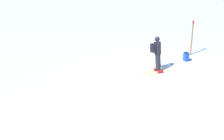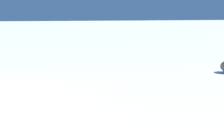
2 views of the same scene
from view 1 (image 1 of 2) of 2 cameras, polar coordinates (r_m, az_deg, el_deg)
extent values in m
plane|color=white|center=(15.85, 9.72, -0.63)|extent=(300.00, 300.00, 0.00)
cube|color=yellow|center=(15.87, 8.81, -0.53)|extent=(0.96, 1.47, 0.01)
cube|color=yellow|center=(16.15, 8.15, -0.11)|extent=(0.96, 1.47, 0.01)
cube|color=#B21919|center=(15.84, 8.82, -0.31)|extent=(0.27, 0.31, 0.12)
cube|color=#B21919|center=(16.13, 8.16, 0.11)|extent=(0.27, 0.31, 0.12)
cylinder|color=black|center=(15.90, 8.41, 1.51)|extent=(0.46, 0.42, 0.82)
cylinder|color=black|center=(15.79, 8.33, 4.00)|extent=(0.55, 0.52, 0.66)
sphere|color=tan|center=(15.73, 8.28, 5.51)|extent=(0.33, 0.32, 0.25)
sphere|color=black|center=(15.73, 8.28, 5.61)|extent=(0.38, 0.37, 0.29)
cube|color=black|center=(15.65, 7.51, 4.02)|extent=(0.39, 0.34, 0.48)
cylinder|color=#B7B7BC|center=(15.70, 10.14, 1.49)|extent=(0.80, 0.13, 1.23)
cylinder|color=#B7B7BC|center=(16.39, 8.54, 2.27)|extent=(0.10, 0.57, 1.15)
cube|color=#194293|center=(17.88, 13.40, 2.30)|extent=(0.37, 0.35, 0.44)
cube|color=navy|center=(17.81, 13.46, 3.06)|extent=(0.33, 0.32, 0.06)
cylinder|color=brown|center=(18.85, 14.41, 5.76)|extent=(0.08, 0.08, 2.10)
cylinder|color=red|center=(18.65, 14.65, 8.43)|extent=(0.13, 0.13, 0.10)
camera|label=2|loc=(21.64, -19.31, 11.97)|focal=50.00mm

